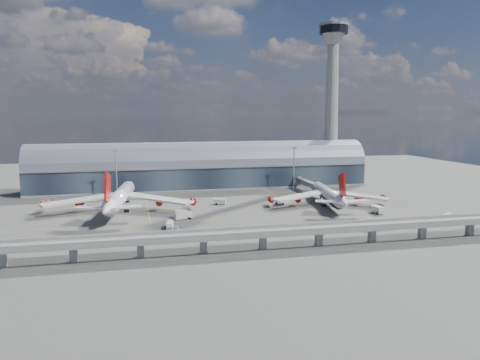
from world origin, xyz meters
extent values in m
plane|color=#474744|center=(0.00, 0.00, 0.00)|extent=(500.00, 500.00, 0.00)
cube|color=gold|center=(0.00, -10.00, 0.01)|extent=(200.00, 0.25, 0.01)
cube|color=gold|center=(0.00, 20.00, 0.01)|extent=(200.00, 0.25, 0.01)
cube|color=gold|center=(0.00, 50.00, 0.01)|extent=(200.00, 0.25, 0.01)
cube|color=gold|center=(-35.00, 30.00, 0.01)|extent=(0.25, 80.00, 0.01)
cube|color=gold|center=(35.00, 30.00, 0.01)|extent=(0.25, 80.00, 0.01)
cube|color=#202836|center=(0.00, 78.00, 7.00)|extent=(200.00, 28.00, 14.00)
cylinder|color=slate|center=(0.00, 78.00, 14.00)|extent=(200.00, 28.00, 28.00)
cube|color=gray|center=(0.00, 64.00, 14.00)|extent=(200.00, 1.00, 1.20)
cube|color=gray|center=(0.00, 78.00, 0.60)|extent=(200.00, 30.00, 1.20)
cube|color=gray|center=(85.00, 83.00, 4.00)|extent=(18.00, 18.00, 8.00)
cone|color=gray|center=(85.00, 83.00, 45.00)|extent=(10.00, 10.00, 90.00)
cone|color=gray|center=(85.00, 83.00, 92.00)|extent=(16.00, 16.00, 8.00)
cylinder|color=black|center=(85.00, 83.00, 97.00)|extent=(18.00, 18.00, 5.00)
cylinder|color=slate|center=(85.00, 83.00, 100.00)|extent=(19.00, 19.00, 1.50)
cylinder|color=gray|center=(85.00, 83.00, 101.50)|extent=(2.40, 2.40, 3.00)
cube|color=gray|center=(0.00, -55.00, 5.50)|extent=(220.00, 8.50, 1.20)
cube|color=gray|center=(0.00, -59.00, 6.60)|extent=(220.00, 0.40, 1.20)
cube|color=gray|center=(0.00, -51.00, 6.60)|extent=(220.00, 0.40, 1.20)
cube|color=gray|center=(0.00, -56.50, 6.15)|extent=(220.00, 0.12, 0.12)
cube|color=gray|center=(0.00, -53.50, 6.15)|extent=(220.00, 0.12, 0.12)
cube|color=gray|center=(-80.00, -55.00, 2.50)|extent=(2.20, 2.20, 5.00)
cube|color=gray|center=(-60.00, -55.00, 2.50)|extent=(2.20, 2.20, 5.00)
cube|color=gray|center=(-40.00, -55.00, 2.50)|extent=(2.20, 2.20, 5.00)
cube|color=gray|center=(-20.00, -55.00, 2.50)|extent=(2.20, 2.20, 5.00)
cube|color=gray|center=(0.00, -55.00, 2.50)|extent=(2.20, 2.20, 5.00)
cube|color=gray|center=(20.00, -55.00, 2.50)|extent=(2.20, 2.20, 5.00)
cube|color=gray|center=(40.00, -55.00, 2.50)|extent=(2.20, 2.20, 5.00)
cube|color=gray|center=(60.00, -55.00, 2.50)|extent=(2.20, 2.20, 5.00)
cube|color=gray|center=(80.00, -55.00, 2.50)|extent=(2.20, 2.20, 5.00)
cylinder|color=gray|center=(-50.00, 55.00, 12.50)|extent=(0.70, 0.70, 25.00)
cube|color=gray|center=(-50.00, 55.00, 25.20)|extent=(3.00, 0.40, 1.00)
cylinder|color=gray|center=(50.00, 55.00, 12.50)|extent=(0.70, 0.70, 25.00)
cube|color=gray|center=(50.00, 55.00, 25.20)|extent=(3.00, 0.40, 1.00)
cylinder|color=white|center=(-47.66, 20.11, 6.49)|extent=(13.86, 55.94, 6.70)
cone|color=white|center=(-43.64, 50.76, 6.49)|extent=(7.73, 9.18, 6.70)
cone|color=white|center=(-51.95, -12.61, 7.33)|extent=(8.28, 13.33, 6.70)
cube|color=#B41007|center=(-51.55, -9.50, 15.60)|extent=(2.35, 12.51, 13.87)
cube|color=white|center=(-65.32, 20.31, 5.65)|extent=(34.56, 19.69, 2.71)
cube|color=white|center=(-30.56, 15.76, 5.65)|extent=(32.36, 26.41, 2.71)
cylinder|color=#B41007|center=(-65.69, 22.48, 3.77)|extent=(4.00, 5.63, 3.35)
cylinder|color=#B41007|center=(-81.14, 24.50, 3.77)|extent=(4.00, 5.63, 3.35)
cylinder|color=#B41007|center=(-29.64, 17.75, 3.77)|extent=(4.00, 5.63, 3.35)
cylinder|color=#B41007|center=(-14.19, 15.72, 3.77)|extent=(4.00, 5.63, 3.35)
cylinder|color=gray|center=(-45.12, 39.53, 1.57)|extent=(0.52, 0.52, 3.14)
cylinder|color=gray|center=(-51.53, 16.39, 1.57)|extent=(0.63, 0.63, 3.14)
cylinder|color=gray|center=(-44.89, 15.52, 1.57)|extent=(0.63, 0.63, 3.14)
cylinder|color=black|center=(-51.53, 16.39, 0.58)|extent=(2.49, 1.86, 1.57)
cylinder|color=black|center=(-44.89, 15.52, 0.58)|extent=(2.49, 1.86, 1.57)
cylinder|color=white|center=(52.13, 10.80, 5.56)|extent=(13.14, 45.80, 5.46)
cone|color=white|center=(56.49, 36.02, 5.56)|extent=(6.66, 8.35, 5.46)
cone|color=white|center=(47.45, -16.28, 6.31)|extent=(7.31, 12.06, 5.46)
cube|color=#B41007|center=(47.93, -13.49, 13.46)|extent=(2.57, 11.21, 12.47)
cube|color=white|center=(37.28, 11.45, 4.80)|extent=(29.34, 16.02, 2.33)
cube|color=white|center=(66.34, 6.43, 4.80)|extent=(27.06, 23.36, 2.33)
cylinder|color=black|center=(52.13, 10.80, 4.05)|extent=(11.53, 41.06, 4.64)
cylinder|color=#B41007|center=(37.06, 13.40, 3.11)|extent=(3.77, 5.15, 3.01)
cylinder|color=#B41007|center=(24.15, 15.63, 3.11)|extent=(3.77, 5.15, 3.01)
cylinder|color=#B41007|center=(67.20, 8.19, 3.11)|extent=(3.77, 5.15, 3.01)
cylinder|color=#B41007|center=(80.11, 5.96, 3.11)|extent=(3.77, 5.15, 3.01)
cylinder|color=gray|center=(54.86, 26.62, 1.41)|extent=(0.47, 0.47, 2.82)
cylinder|color=gray|center=(48.52, 7.60, 1.41)|extent=(0.56, 0.56, 2.82)
cylinder|color=gray|center=(54.46, 6.57, 1.41)|extent=(0.56, 0.56, 2.82)
cylinder|color=black|center=(48.52, 7.60, 0.52)|extent=(2.28, 1.74, 1.41)
cylinder|color=black|center=(54.46, 6.57, 0.52)|extent=(2.28, 1.74, 1.41)
cube|color=gray|center=(-44.16, 52.00, 5.20)|extent=(3.00, 24.00, 3.00)
cube|color=gray|center=(-44.16, 40.00, 5.20)|extent=(3.60, 3.60, 3.40)
cylinder|color=gray|center=(-44.16, 64.00, 5.20)|extent=(4.40, 4.40, 4.00)
cylinder|color=gray|center=(-44.16, 40.00, 1.70)|extent=(0.50, 0.50, 3.40)
cylinder|color=black|center=(-44.16, 40.00, 0.35)|extent=(1.40, 0.80, 0.80)
cube|color=gray|center=(55.63, 50.00, 5.20)|extent=(3.00, 28.00, 3.00)
cube|color=gray|center=(55.63, 36.00, 5.20)|extent=(3.60, 3.60, 3.40)
cylinder|color=gray|center=(55.63, 64.00, 5.20)|extent=(4.40, 4.40, 4.00)
cylinder|color=gray|center=(55.63, 36.00, 1.70)|extent=(0.50, 0.50, 3.40)
cylinder|color=black|center=(55.63, 36.00, 0.35)|extent=(1.40, 0.80, 0.80)
cube|color=silver|center=(-28.04, -20.99, 1.69)|extent=(3.52, 7.67, 2.75)
cylinder|color=black|center=(-28.40, -18.65, 0.48)|extent=(2.75, 1.34, 0.95)
cylinder|color=black|center=(-27.68, -23.32, 0.48)|extent=(2.75, 1.34, 0.95)
cube|color=silver|center=(-21.70, -1.74, 1.80)|extent=(6.07, 3.86, 2.92)
cylinder|color=black|center=(-19.96, -2.17, 0.50)|extent=(1.66, 2.97, 1.01)
cylinder|color=black|center=(-23.44, -1.30, 0.50)|extent=(1.66, 2.97, 1.01)
cube|color=silver|center=(-20.96, -4.51, 1.58)|extent=(8.19, 4.86, 2.57)
cylinder|color=black|center=(-18.59, -5.38, 0.44)|extent=(1.69, 2.62, 0.89)
cylinder|color=black|center=(-23.33, -3.64, 0.44)|extent=(1.69, 2.62, 0.89)
cube|color=silver|center=(66.03, -12.75, 1.82)|extent=(2.88, 6.91, 2.95)
cylinder|color=black|center=(66.11, -10.57, 0.51)|extent=(2.88, 1.13, 1.02)
cylinder|color=black|center=(65.94, -14.92, 0.51)|extent=(2.88, 1.13, 1.02)
cube|color=silver|center=(29.42, 17.73, 1.65)|extent=(3.44, 5.55, 2.68)
cylinder|color=black|center=(29.06, 19.34, 0.46)|extent=(2.72, 1.47, 0.93)
cylinder|color=black|center=(29.78, 16.12, 0.46)|extent=(2.72, 1.47, 0.93)
cube|color=silver|center=(0.27, 23.90, 1.54)|extent=(6.20, 4.13, 2.51)
cylinder|color=black|center=(2.00, 24.55, 0.43)|extent=(1.67, 2.56, 0.87)
cylinder|color=black|center=(-1.46, 23.24, 0.43)|extent=(1.67, 2.56, 0.87)
cube|color=gray|center=(-28.49, -24.76, 0.26)|extent=(2.96, 2.56, 0.31)
cube|color=#A8A8AC|center=(-28.49, -24.76, 1.09)|extent=(2.54, 2.29, 1.55)
cube|color=gray|center=(-26.05, -23.61, 0.26)|extent=(2.96, 2.56, 0.31)
cube|color=#A8A8AC|center=(-26.05, -23.61, 1.09)|extent=(2.54, 2.29, 1.55)
cube|color=gray|center=(45.71, -41.61, 0.24)|extent=(2.50, 1.82, 0.29)
cube|color=#A8A8AC|center=(45.71, -41.61, 1.02)|extent=(2.10, 1.68, 1.46)
cube|color=gray|center=(48.22, -41.31, 0.24)|extent=(2.50, 1.82, 0.29)
cube|color=#A8A8AC|center=(48.22, -41.31, 1.02)|extent=(2.10, 1.68, 1.46)
cube|color=gray|center=(50.74, -41.02, 0.24)|extent=(2.50, 1.82, 0.29)
cube|color=#A8A8AC|center=(50.74, -41.02, 1.02)|extent=(2.10, 1.68, 1.46)
cube|color=gray|center=(53.25, -40.73, 0.24)|extent=(2.50, 1.82, 0.29)
cube|color=#A8A8AC|center=(53.25, -40.73, 1.02)|extent=(2.10, 1.68, 1.46)
cube|color=gray|center=(55.77, -40.43, 0.24)|extent=(2.50, 1.82, 0.29)
cube|color=#A8A8AC|center=(55.77, -40.43, 1.02)|extent=(2.10, 1.68, 1.46)
cube|color=gray|center=(89.80, -28.55, 0.24)|extent=(2.76, 2.57, 0.29)
cube|color=#A8A8AC|center=(89.80, -28.55, 1.01)|extent=(2.39, 2.27, 1.44)
cube|color=gray|center=(91.84, -27.13, 0.24)|extent=(2.76, 2.57, 0.29)
cube|color=#A8A8AC|center=(91.84, -27.13, 1.01)|extent=(2.39, 2.27, 1.44)
cube|color=gray|center=(93.89, -25.71, 0.24)|extent=(2.76, 2.57, 0.29)
cube|color=#A8A8AC|center=(93.89, -25.71, 1.01)|extent=(2.39, 2.27, 1.44)
camera|label=1|loc=(-41.75, -200.71, 45.02)|focal=35.00mm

